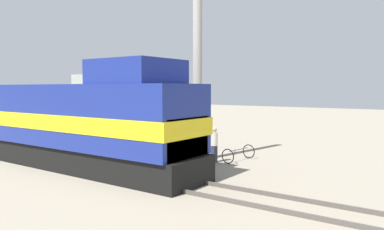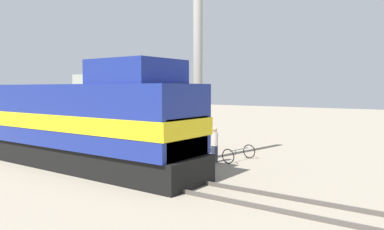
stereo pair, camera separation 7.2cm
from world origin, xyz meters
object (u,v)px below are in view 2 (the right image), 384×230
Objects in this scene: utility_pole at (198,53)px; billboard_sign at (138,103)px; bicycle at (239,153)px; person_bystander at (215,143)px; locomotive at (76,123)px; vendor_umbrella at (186,118)px.

utility_pole is 2.83× the size of billboard_sign.
person_bystander is at bearing -120.96° from bicycle.
locomotive is at bearing 139.53° from utility_pole.
utility_pole is at bearing -40.47° from locomotive.
billboard_sign is at bearing -172.65° from bicycle.
bicycle is at bearing -96.69° from vendor_umbrella.
bicycle is (0.17, -6.87, -2.44)m from billboard_sign.
locomotive is 7.28× the size of bicycle.
locomotive is 5.69m from billboard_sign.
locomotive is 6.38m from vendor_umbrella.
person_bystander reaches higher than bicycle.
utility_pole is 5.51m from bicycle.
billboard_sign reaches higher than bicycle.
vendor_umbrella is at bearing 62.58° from person_bystander.
utility_pole reaches higher than vendor_umbrella.
utility_pole is 6.18× the size of person_bystander.
vendor_umbrella is 0.58× the size of billboard_sign.
person_bystander is 1.45m from bicycle.
vendor_umbrella reaches higher than bicycle.
utility_pole is 4.85× the size of vendor_umbrella.
locomotive is 6.81m from utility_pole.
locomotive reaches higher than person_bystander.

